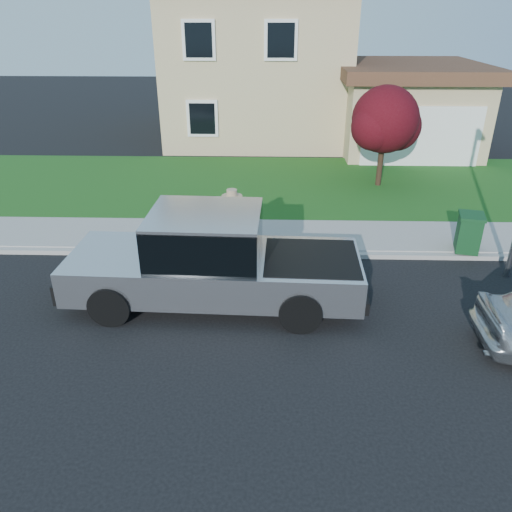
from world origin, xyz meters
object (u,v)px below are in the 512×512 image
Objects in this scene: pickup_truck at (213,262)px; woman at (233,232)px; ornamental_tree at (386,123)px; trash_bin at (469,232)px.

pickup_truck reaches higher than woman.
woman is 7.93m from ornamental_tree.
trash_bin is (6.22, 2.42, -0.31)m from pickup_truck.
ornamental_tree is 5.76m from trash_bin.
woman is at bearing -158.41° from trash_bin.
pickup_truck is 9.40m from ornamental_tree.
trash_bin is at bearing 165.33° from woman.
pickup_truck is 6.69m from trash_bin.
pickup_truck is at bearing -145.05° from trash_bin.
woman is at bearing 81.19° from pickup_truck.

